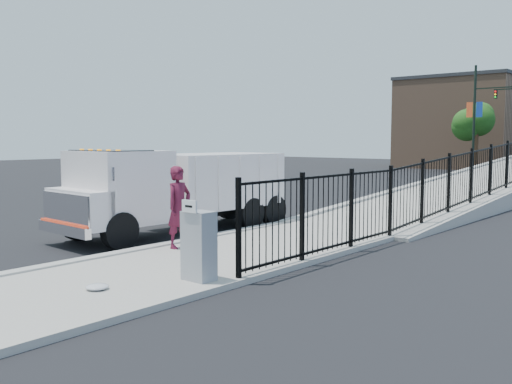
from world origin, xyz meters
The scene contains 13 objects.
ground centered at (0.00, 0.00, 0.00)m, with size 120.00×120.00×0.00m, color black.
sidewalk centered at (1.93, -2.00, 0.06)m, with size 3.55×12.00×0.12m, color #9E998E.
curb centered at (0.00, -2.00, 0.08)m, with size 0.30×12.00×0.16m, color #ADAAA3.
ramp centered at (2.12, 16.00, 0.00)m, with size 3.95×24.00×1.70m, color #9E998E.
iron_fence centered at (3.55, 12.00, 0.90)m, with size 0.10×28.00×1.80m, color black.
truck centered at (-1.62, 1.08, 1.35)m, with size 2.66×7.14×2.40m.
worker centered at (0.54, -0.70, 1.08)m, with size 0.70×0.46×1.91m, color #5B152B.
utility_cabinet centered at (3.10, -2.57, 0.75)m, with size 0.55×0.40×1.25m, color gray.
arrow_sign centered at (3.10, -2.79, 1.48)m, with size 0.35×0.04×0.22m, color white.
debris centered at (2.25, -4.14, 0.17)m, with size 0.39×0.39×0.10m, color silver.
light_pole_0 centered at (-4.00, 32.83, 4.36)m, with size 3.77×0.22×8.00m.
tree_0 centered at (-4.84, 34.97, 3.95)m, with size 2.61×2.61×5.31m.
building centered at (-9.00, 44.00, 4.00)m, with size 10.00×10.00×8.00m, color #8C664C.
Camera 1 is at (10.36, -9.66, 2.66)m, focal length 40.00 mm.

